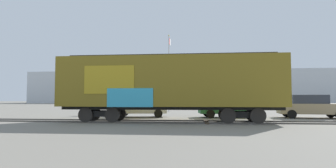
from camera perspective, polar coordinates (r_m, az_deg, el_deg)
ground_plane at (r=16.87m, az=3.53°, el=-8.04°), size 260.00×260.00×0.00m
track at (r=17.03m, az=-1.95°, el=-7.87°), size 60.02×3.62×0.08m
freight_car at (r=16.92m, az=0.43°, el=0.16°), size 13.77×3.04×4.26m
flagpole at (r=31.14m, az=0.23°, el=4.33°), size 0.18×1.42×8.81m
hillside at (r=96.04m, az=6.52°, el=-0.91°), size 111.00×29.44×14.38m
parked_car_silver at (r=21.62m, az=-5.97°, el=-4.65°), size 4.33×2.53×1.78m
parked_car_green at (r=21.50m, az=12.41°, el=-4.78°), size 4.69×2.42×1.57m
parked_car_tan at (r=22.99m, az=27.88°, el=-4.17°), size 4.82×2.32×1.73m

